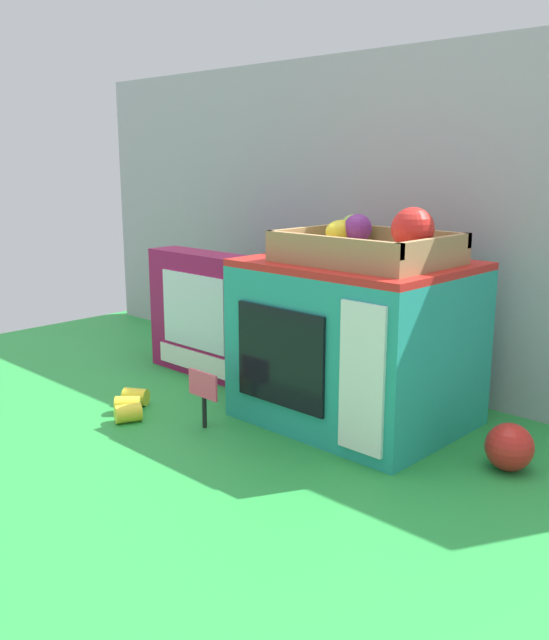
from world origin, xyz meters
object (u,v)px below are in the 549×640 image
at_px(toy_microwave, 356,342).
at_px(price_sign, 203,391).
at_px(loose_toy_apple, 509,447).
at_px(loose_toy_banana, 131,405).
at_px(food_groups_crate, 370,246).
at_px(cookie_set_box, 207,315).

relative_size(toy_microwave, price_sign, 3.61).
height_order(toy_microwave, loose_toy_apple, toy_microwave).
distance_m(price_sign, loose_toy_banana, 0.16).
relative_size(price_sign, loose_toy_banana, 0.87).
relative_size(toy_microwave, loose_toy_apple, 5.05).
xyz_separation_m(food_groups_crate, price_sign, (-0.19, -0.21, -0.25)).
bearing_deg(toy_microwave, cookie_set_box, -179.72).
height_order(cookie_set_box, loose_toy_apple, cookie_set_box).
bearing_deg(food_groups_crate, price_sign, -131.53).
xyz_separation_m(price_sign, loose_toy_apple, (0.45, 0.21, -0.03)).
relative_size(food_groups_crate, loose_toy_apple, 3.74).
distance_m(food_groups_crate, cookie_set_box, 0.45).
height_order(cookie_set_box, price_sign, cookie_set_box).
height_order(food_groups_crate, loose_toy_apple, food_groups_crate).
bearing_deg(loose_toy_apple, cookie_set_box, 179.72).
distance_m(toy_microwave, loose_toy_banana, 0.42).
height_order(cookie_set_box, loose_toy_banana, cookie_set_box).
bearing_deg(cookie_set_box, loose_toy_banana, -72.32).
bearing_deg(loose_toy_apple, price_sign, -155.63).
bearing_deg(loose_toy_banana, price_sign, 17.39).
relative_size(loose_toy_banana, loose_toy_apple, 1.60).
xyz_separation_m(cookie_set_box, price_sign, (0.23, -0.21, -0.06)).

